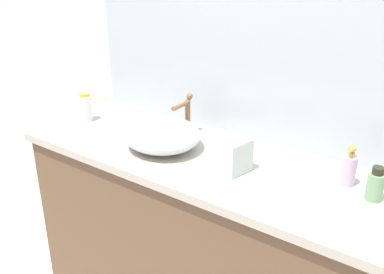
% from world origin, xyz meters
% --- Properties ---
extents(bathroom_wall_rear, '(6.00, 0.06, 2.60)m').
position_xyz_m(bathroom_wall_rear, '(0.00, 0.73, 1.30)').
color(bathroom_wall_rear, silver).
rests_on(bathroom_wall_rear, ground).
extents(vanity_counter, '(1.76, 0.55, 0.89)m').
position_xyz_m(vanity_counter, '(0.08, 0.41, 0.44)').
color(vanity_counter, brown).
rests_on(vanity_counter, ground).
extents(sink_basin, '(0.33, 0.30, 0.12)m').
position_xyz_m(sink_basin, '(-0.20, 0.38, 0.95)').
color(sink_basin, silver).
rests_on(sink_basin, vanity_counter).
extents(faucet, '(0.03, 0.13, 0.19)m').
position_xyz_m(faucet, '(-0.20, 0.55, 1.00)').
color(faucet, brown).
rests_on(faucet, vanity_counter).
extents(soap_dispenser, '(0.05, 0.05, 0.16)m').
position_xyz_m(soap_dispenser, '(0.52, 0.52, 0.95)').
color(soap_dispenser, '#CDAECE').
rests_on(soap_dispenser, vanity_counter).
extents(lotion_bottle, '(0.06, 0.06, 0.14)m').
position_xyz_m(lotion_bottle, '(-0.69, 0.41, 0.95)').
color(lotion_bottle, white).
rests_on(lotion_bottle, vanity_counter).
extents(perfume_bottle, '(0.06, 0.06, 0.12)m').
position_xyz_m(perfume_bottle, '(0.63, 0.47, 0.94)').
color(perfume_bottle, '#7CA879').
rests_on(perfume_bottle, vanity_counter).
extents(tissue_box, '(0.14, 0.14, 0.17)m').
position_xyz_m(tissue_box, '(0.13, 0.38, 0.96)').
color(tissue_box, silver).
rests_on(tissue_box, vanity_counter).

